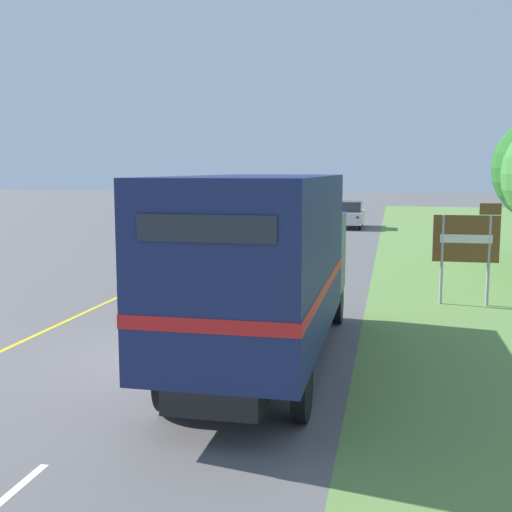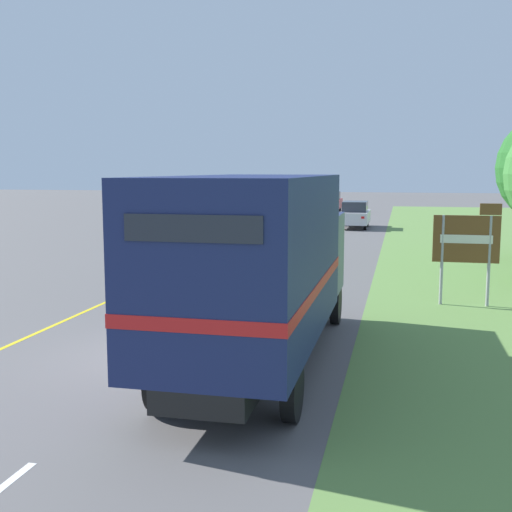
{
  "view_description": "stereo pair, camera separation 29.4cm",
  "coord_description": "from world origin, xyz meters",
  "px_view_note": "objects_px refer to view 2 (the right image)",
  "views": [
    {
      "loc": [
        4.35,
        -12.21,
        3.82
      ],
      "look_at": [
        0.3,
        6.86,
        1.2
      ],
      "focal_mm": 45.0,
      "sensor_mm": 36.0,
      "label": 1
    },
    {
      "loc": [
        4.64,
        -12.15,
        3.82
      ],
      "look_at": [
        0.3,
        6.86,
        1.2
      ],
      "focal_mm": 45.0,
      "sensor_mm": 36.0,
      "label": 2
    }
  ],
  "objects_px": {
    "lead_car_white": "(239,237)",
    "lead_car_silver_ahead": "(355,214)",
    "lead_car_red_ahead": "(331,201)",
    "highway_sign": "(467,242)",
    "horse_trailer_truck": "(260,263)"
  },
  "relations": [
    {
      "from": "horse_trailer_truck",
      "to": "lead_car_white",
      "type": "relative_size",
      "value": 2.19
    },
    {
      "from": "lead_car_silver_ahead",
      "to": "highway_sign",
      "type": "relative_size",
      "value": 1.54
    },
    {
      "from": "lead_car_red_ahead",
      "to": "highway_sign",
      "type": "xyz_separation_m",
      "value": [
        8.25,
        -40.6,
        0.88
      ]
    },
    {
      "from": "lead_car_red_ahead",
      "to": "horse_trailer_truck",
      "type": "bearing_deg",
      "value": -85.41
    },
    {
      "from": "horse_trailer_truck",
      "to": "highway_sign",
      "type": "distance_m",
      "value": 8.22
    },
    {
      "from": "lead_car_silver_ahead",
      "to": "lead_car_red_ahead",
      "type": "bearing_deg",
      "value": 101.66
    },
    {
      "from": "lead_car_white",
      "to": "lead_car_silver_ahead",
      "type": "xyz_separation_m",
      "value": [
        3.62,
        16.96,
        -0.13
      ]
    },
    {
      "from": "lead_car_silver_ahead",
      "to": "lead_car_red_ahead",
      "type": "distance_m",
      "value": 16.9
    },
    {
      "from": "horse_trailer_truck",
      "to": "lead_car_silver_ahead",
      "type": "bearing_deg",
      "value": 90.73
    },
    {
      "from": "horse_trailer_truck",
      "to": "highway_sign",
      "type": "height_order",
      "value": "horse_trailer_truck"
    },
    {
      "from": "lead_car_silver_ahead",
      "to": "lead_car_red_ahead",
      "type": "xyz_separation_m",
      "value": [
        -3.42,
        16.55,
        0.03
      ]
    },
    {
      "from": "horse_trailer_truck",
      "to": "lead_car_red_ahead",
      "type": "bearing_deg",
      "value": 94.59
    },
    {
      "from": "lead_car_white",
      "to": "lead_car_silver_ahead",
      "type": "distance_m",
      "value": 17.34
    },
    {
      "from": "highway_sign",
      "to": "lead_car_silver_ahead",
      "type": "bearing_deg",
      "value": 101.37
    },
    {
      "from": "highway_sign",
      "to": "horse_trailer_truck",
      "type": "bearing_deg",
      "value": -122.68
    }
  ]
}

